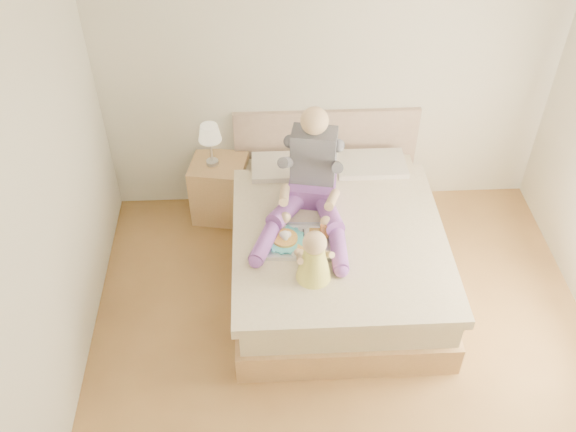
{
  "coord_description": "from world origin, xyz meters",
  "views": [
    {
      "loc": [
        -0.59,
        -2.78,
        4.15
      ],
      "look_at": [
        -0.4,
        1.02,
        0.71
      ],
      "focal_mm": 40.0,
      "sensor_mm": 36.0,
      "label": 1
    }
  ],
  "objects_px": {
    "bed": "(335,243)",
    "adult": "(310,184)",
    "nightstand": "(220,189)",
    "baby": "(314,259)",
    "tray": "(298,239)"
  },
  "relations": [
    {
      "from": "nightstand",
      "to": "tray",
      "type": "relative_size",
      "value": 1.12
    },
    {
      "from": "tray",
      "to": "bed",
      "type": "bearing_deg",
      "value": 42.13
    },
    {
      "from": "nightstand",
      "to": "baby",
      "type": "distance_m",
      "value": 1.68
    },
    {
      "from": "nightstand",
      "to": "baby",
      "type": "relative_size",
      "value": 1.37
    },
    {
      "from": "baby",
      "to": "adult",
      "type": "bearing_deg",
      "value": 74.63
    },
    {
      "from": "bed",
      "to": "adult",
      "type": "distance_m",
      "value": 0.61
    },
    {
      "from": "bed",
      "to": "nightstand",
      "type": "height_order",
      "value": "bed"
    },
    {
      "from": "baby",
      "to": "bed",
      "type": "bearing_deg",
      "value": 55.67
    },
    {
      "from": "bed",
      "to": "adult",
      "type": "bearing_deg",
      "value": 149.8
    },
    {
      "from": "bed",
      "to": "adult",
      "type": "relative_size",
      "value": 1.9
    },
    {
      "from": "bed",
      "to": "nightstand",
      "type": "distance_m",
      "value": 1.28
    },
    {
      "from": "nightstand",
      "to": "adult",
      "type": "xyz_separation_m",
      "value": [
        0.79,
        -0.67,
        0.57
      ]
    },
    {
      "from": "bed",
      "to": "nightstand",
      "type": "relative_size",
      "value": 3.61
    },
    {
      "from": "adult",
      "to": "tray",
      "type": "xyz_separation_m",
      "value": [
        -0.12,
        -0.39,
        -0.23
      ]
    },
    {
      "from": "nightstand",
      "to": "baby",
      "type": "bearing_deg",
      "value": -51.66
    }
  ]
}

